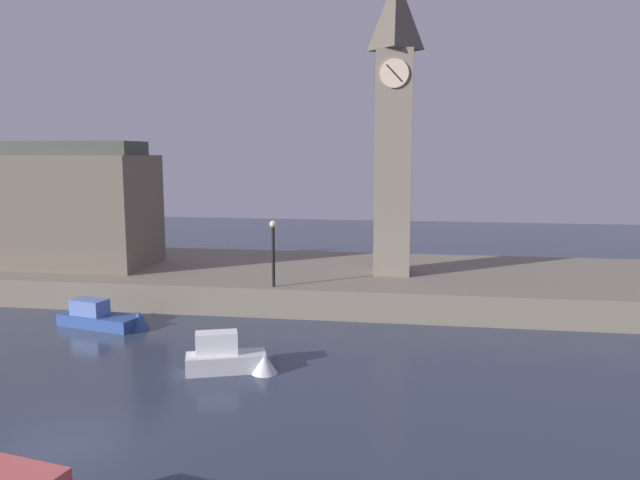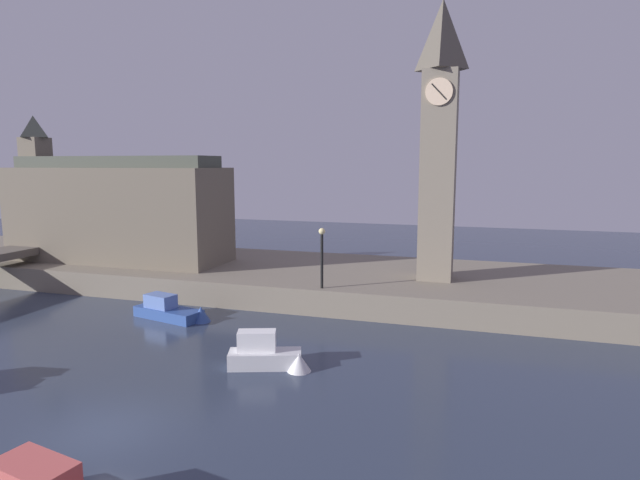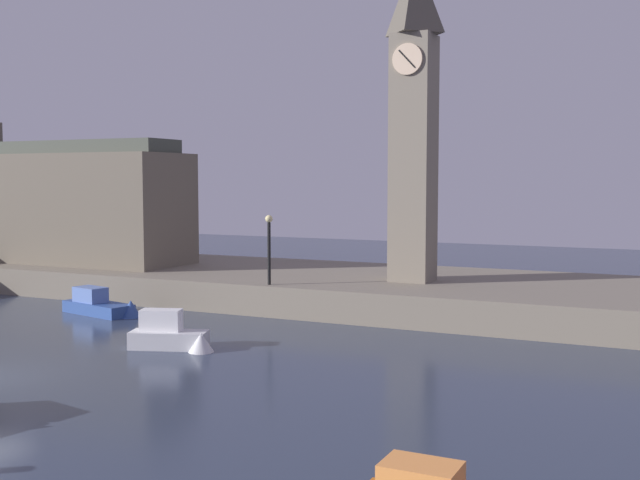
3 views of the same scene
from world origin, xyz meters
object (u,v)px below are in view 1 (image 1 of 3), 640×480
boat_tour_blue (108,318)px  boat_ferry_white (231,358)px  clock_tower (394,123)px  streetlamp (273,245)px  parliament_hall (18,205)px

boat_tour_blue → boat_ferry_white: boat_ferry_white is taller
boat_tour_blue → boat_ferry_white: size_ratio=1.31×
clock_tower → boat_tour_blue: size_ratio=3.31×
boat_ferry_white → boat_tour_blue: bearing=147.1°
clock_tower → streetlamp: (-5.77, -4.35, -6.18)m
boat_ferry_white → clock_tower: bearing=66.0°
clock_tower → streetlamp: size_ratio=4.76×
streetlamp → parliament_hall: bearing=166.4°
clock_tower → boat_ferry_white: 16.51m
clock_tower → parliament_hall: (-22.51, -0.30, -4.71)m
parliament_hall → streetlamp: bearing=-13.6°
parliament_hall → boat_tour_blue: 12.81m
streetlamp → boat_ferry_white: size_ratio=0.91×
clock_tower → boat_tour_blue: clock_tower is taller
clock_tower → boat_ferry_white: clock_tower is taller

